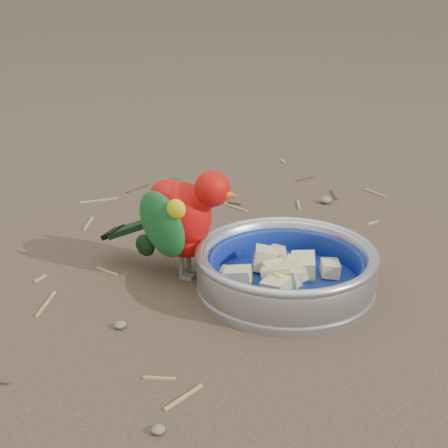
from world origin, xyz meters
TOP-DOWN VIEW (x-y plane):
  - ground at (0.00, 0.00)m, footprint 60.00×60.00m
  - food_bowl at (0.04, -0.05)m, footprint 0.24×0.24m
  - bowl_wall at (0.04, -0.05)m, footprint 0.24×0.24m
  - fruit_wedges at (0.04, -0.05)m, footprint 0.14×0.14m
  - lory_parrot at (-0.04, 0.08)m, footprint 0.17×0.21m
  - ground_debris at (-0.01, 0.04)m, footprint 0.90×0.80m

SIDE VIEW (x-z plane):
  - ground at x=0.00m, z-range 0.00..0.00m
  - ground_debris at x=-0.01m, z-range 0.00..0.01m
  - food_bowl at x=0.04m, z-range 0.00..0.02m
  - fruit_wedges at x=0.04m, z-range 0.02..0.05m
  - bowl_wall at x=0.04m, z-range 0.02..0.06m
  - lory_parrot at x=-0.04m, z-range 0.00..0.15m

